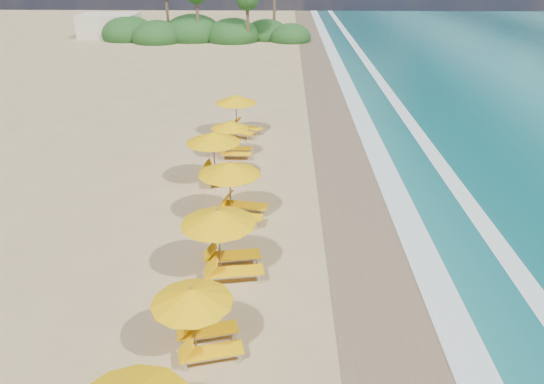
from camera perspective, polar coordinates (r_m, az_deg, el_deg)
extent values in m
plane|color=tan|center=(20.63, 0.00, -3.01)|extent=(160.00, 160.00, 0.00)
cube|color=#836A4E|center=(20.91, 11.04, -3.08)|extent=(4.00, 160.00, 0.01)
cube|color=white|center=(21.21, 15.05, -3.03)|extent=(1.20, 160.00, 0.01)
cube|color=white|center=(22.11, 22.63, -3.01)|extent=(0.80, 160.00, 0.01)
cylinder|color=olive|center=(13.84, -8.85, -14.41)|extent=(0.05, 0.05, 2.10)
cone|color=#FFB705|center=(13.30, -9.10, -11.53)|extent=(2.62, 2.62, 0.42)
sphere|color=olive|center=(13.17, -9.17, -10.72)|extent=(0.07, 0.07, 0.07)
cylinder|color=olive|center=(16.70, -5.99, -5.83)|extent=(0.06, 0.06, 2.41)
cone|color=#FFB705|center=(16.20, -6.15, -2.81)|extent=(2.85, 2.85, 0.49)
sphere|color=olive|center=(16.08, -6.20, -1.96)|extent=(0.09, 0.09, 0.09)
cylinder|color=olive|center=(20.17, -4.76, 0.07)|extent=(0.06, 0.06, 2.43)
cone|color=#FFB705|center=(19.76, -4.87, 2.71)|extent=(2.89, 2.89, 0.49)
sphere|color=olive|center=(19.66, -4.90, 3.43)|extent=(0.09, 0.09, 0.09)
cylinder|color=olive|center=(23.47, -6.57, 3.83)|extent=(0.06, 0.06, 2.47)
cone|color=#FFB705|center=(23.11, -6.70, 6.19)|extent=(3.20, 3.20, 0.50)
sphere|color=olive|center=(23.02, -6.73, 6.84)|extent=(0.09, 0.09, 0.09)
cylinder|color=olive|center=(26.61, -4.76, 5.98)|extent=(0.05, 0.05, 1.95)
cone|color=#FFB705|center=(26.35, -4.82, 7.63)|extent=(2.03, 2.03, 0.39)
sphere|color=olive|center=(26.29, -4.84, 8.08)|extent=(0.07, 0.07, 0.07)
cylinder|color=olive|center=(29.93, -4.08, 8.68)|extent=(0.06, 0.06, 2.37)
cone|color=#FFB705|center=(29.66, -4.14, 10.50)|extent=(3.29, 3.29, 0.48)
sphere|color=olive|center=(29.60, -4.16, 10.99)|extent=(0.08, 0.08, 0.08)
ellipsoid|color=#163D14|center=(64.10, -4.47, 17.26)|extent=(6.40, 6.40, 4.16)
ellipsoid|color=#163D14|center=(65.76, -8.93, 17.32)|extent=(7.20, 7.20, 4.68)
ellipsoid|color=#163D14|center=(64.67, -12.87, 16.77)|extent=(6.00, 6.00, 3.90)
ellipsoid|color=#163D14|center=(65.81, -0.66, 17.48)|extent=(5.60, 5.60, 3.64)
ellipsoid|color=#163D14|center=(67.63, -15.91, 16.86)|extent=(6.60, 6.60, 4.29)
ellipsoid|color=#163D14|center=(63.79, 2.09, 17.15)|extent=(5.00, 5.00, 3.25)
cylinder|color=brown|center=(61.70, -2.77, 18.73)|extent=(0.36, 0.36, 5.00)
cylinder|color=brown|center=(63.37, -8.44, 18.96)|extent=(0.36, 0.36, 5.60)
cylinder|color=brown|center=(66.06, -11.79, 19.25)|extent=(0.36, 0.36, 6.20)
cylinder|color=brown|center=(65.43, 0.26, 19.95)|extent=(0.36, 0.36, 6.80)
cube|color=beige|center=(70.33, -17.97, 17.54)|extent=(7.00, 5.00, 2.80)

